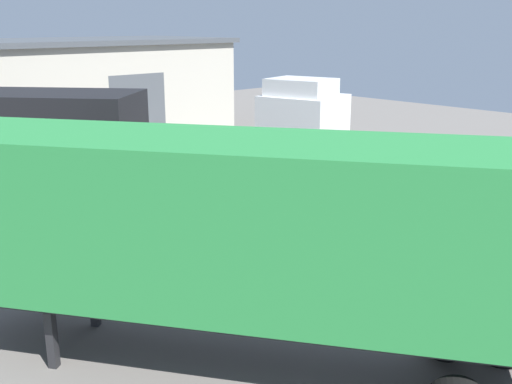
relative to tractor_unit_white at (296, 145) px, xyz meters
The scene contains 6 objects.
ground_plane 4.57m from the tractor_unit_white, 151.65° to the right, with size 60.00×60.00×0.00m, color slate.
warehouse_building 16.37m from the tractor_unit_white, 102.82° to the left, with size 23.40×8.34×5.24m.
tractor_unit_white is the anchor object (origin of this frame).
container_trailer_green 10.84m from the tractor_unit_white, 142.29° to the right, with size 8.13×10.53×4.22m.
gravel_pile 7.05m from the tractor_unit_white, 34.06° to the left, with size 3.41×3.41×1.80m.
traffic_cone 3.67m from the tractor_unit_white, ahead, with size 0.40×0.40×0.55m.
Camera 1 is at (-11.42, -11.85, 6.07)m, focal length 42.00 mm.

